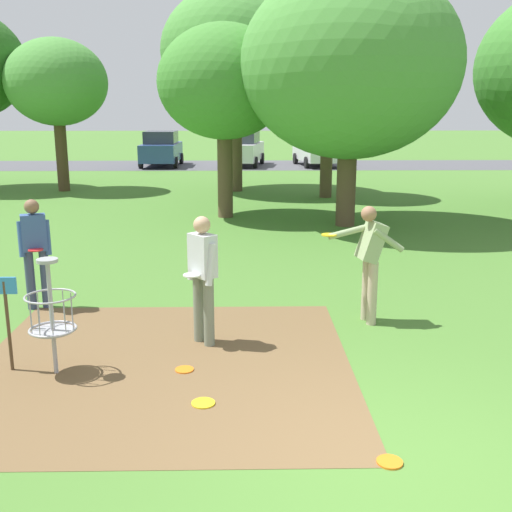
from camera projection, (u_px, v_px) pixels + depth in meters
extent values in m
plane|color=#47752D|center=(397.00, 471.00, 5.28)|extent=(160.00, 160.00, 0.00)
cube|color=brown|center=(164.00, 365.00, 7.45)|extent=(4.53, 4.46, 0.01)
cylinder|color=#9E9EA3|center=(52.00, 319.00, 7.07)|extent=(0.05, 0.05, 1.35)
cylinder|color=#9E9EA3|center=(47.00, 261.00, 6.91)|extent=(0.24, 0.24, 0.04)
torus|color=#9E9EA3|center=(50.00, 296.00, 7.01)|extent=(0.58, 0.58, 0.02)
torus|color=#9E9EA3|center=(53.00, 329.00, 7.10)|extent=(0.55, 0.55, 0.03)
cylinder|color=#9E9EA3|center=(53.00, 331.00, 7.11)|extent=(0.48, 0.48, 0.02)
cylinder|color=gray|center=(72.00, 313.00, 7.06)|extent=(0.01, 0.01, 0.40)
cylinder|color=gray|center=(72.00, 309.00, 7.19)|extent=(0.01, 0.01, 0.40)
cylinder|color=gray|center=(64.00, 306.00, 7.28)|extent=(0.01, 0.01, 0.40)
cylinder|color=gray|center=(51.00, 307.00, 7.27)|extent=(0.01, 0.01, 0.40)
cylinder|color=gray|center=(39.00, 309.00, 7.19)|extent=(0.01, 0.01, 0.40)
cylinder|color=gray|center=(31.00, 313.00, 7.05)|extent=(0.01, 0.01, 0.40)
cylinder|color=gray|center=(31.00, 317.00, 6.92)|extent=(0.01, 0.01, 0.40)
cylinder|color=gray|center=(39.00, 319.00, 6.83)|extent=(0.01, 0.01, 0.40)
cylinder|color=gray|center=(52.00, 319.00, 6.84)|extent=(0.01, 0.01, 0.40)
cylinder|color=gray|center=(65.00, 317.00, 6.92)|extent=(0.01, 0.01, 0.40)
cylinder|color=#4C3823|center=(8.00, 326.00, 7.19)|extent=(0.04, 0.04, 1.10)
cube|color=#3384C6|center=(4.00, 286.00, 7.07)|extent=(0.28, 0.03, 0.20)
cylinder|color=#384260|center=(45.00, 279.00, 9.52)|extent=(0.14, 0.14, 0.92)
cylinder|color=#384260|center=(30.00, 280.00, 9.44)|extent=(0.14, 0.14, 0.92)
cube|color=#385693|center=(34.00, 233.00, 9.31)|extent=(0.41, 0.33, 0.56)
sphere|color=brown|center=(32.00, 207.00, 9.21)|extent=(0.22, 0.22, 0.22)
cylinder|color=#385693|center=(47.00, 237.00, 9.38)|extent=(0.14, 0.19, 0.55)
cylinder|color=#385693|center=(21.00, 239.00, 9.24)|extent=(0.14, 0.19, 0.55)
cylinder|color=red|center=(36.00, 250.00, 9.20)|extent=(0.22, 0.22, 0.02)
cylinder|color=tan|center=(372.00, 294.00, 8.76)|extent=(0.14, 0.14, 0.92)
cylinder|color=tan|center=(367.00, 289.00, 8.97)|extent=(0.14, 0.14, 0.92)
cube|color=#93A875|center=(372.00, 241.00, 8.69)|extent=(0.44, 0.42, 0.60)
sphere|color=#9E7051|center=(369.00, 214.00, 8.58)|extent=(0.22, 0.22, 0.22)
cylinder|color=#93A875|center=(348.00, 232.00, 8.76)|extent=(0.59, 0.19, 0.21)
cylinder|color=gold|center=(329.00, 235.00, 8.71)|extent=(0.22, 0.22, 0.02)
cylinder|color=#93A875|center=(388.00, 240.00, 8.56)|extent=(0.49, 0.17, 0.37)
cylinder|color=slate|center=(209.00, 312.00, 7.97)|extent=(0.14, 0.14, 0.92)
cylinder|color=slate|center=(199.00, 308.00, 8.13)|extent=(0.14, 0.14, 0.92)
cube|color=silver|center=(203.00, 255.00, 7.88)|extent=(0.40, 0.42, 0.56)
sphere|color=tan|center=(202.00, 225.00, 7.78)|extent=(0.22, 0.22, 0.22)
cylinder|color=silver|center=(210.00, 265.00, 7.75)|extent=(0.18, 0.18, 0.55)
cylinder|color=silver|center=(193.00, 259.00, 8.02)|extent=(0.18, 0.18, 0.55)
cylinder|color=white|center=(192.00, 275.00, 7.81)|extent=(0.22, 0.22, 0.02)
cylinder|color=orange|center=(390.00, 462.00, 5.40)|extent=(0.23, 0.23, 0.02)
cylinder|color=orange|center=(184.00, 370.00, 7.30)|extent=(0.22, 0.22, 0.02)
cylinder|color=gold|center=(203.00, 403.00, 6.47)|extent=(0.25, 0.25, 0.02)
cylinder|color=brown|center=(236.00, 150.00, 22.68)|extent=(0.49, 0.49, 3.01)
ellipsoid|color=#4C8E3D|center=(235.00, 51.00, 21.86)|extent=(5.28, 5.28, 4.49)
cylinder|color=brown|center=(346.00, 187.00, 16.05)|extent=(0.50, 0.50, 2.03)
ellipsoid|color=#4C8E3D|center=(350.00, 64.00, 15.32)|extent=(5.54, 5.54, 4.71)
cylinder|color=brown|center=(326.00, 162.00, 21.13)|extent=(0.42, 0.42, 2.42)
ellipsoid|color=#4C8E3D|center=(328.00, 87.00, 20.54)|extent=(3.51, 3.51, 2.98)
cylinder|color=brown|center=(225.00, 176.00, 17.29)|extent=(0.43, 0.43, 2.36)
ellipsoid|color=#428433|center=(224.00, 82.00, 16.69)|extent=(3.65, 3.65, 3.10)
cylinder|color=#4C3823|center=(62.00, 156.00, 22.75)|extent=(0.43, 0.43, 2.57)
ellipsoid|color=#4C8E3D|center=(56.00, 82.00, 22.12)|extent=(3.65, 3.65, 3.11)
cube|color=#4C4C51|center=(268.00, 165.00, 33.33)|extent=(36.00, 6.00, 0.01)
cube|color=#2D4784|center=(162.00, 152.00, 32.57)|extent=(1.84, 4.22, 0.90)
cube|color=#2D333D|center=(161.00, 137.00, 32.38)|extent=(1.60, 2.20, 0.64)
cylinder|color=black|center=(149.00, 159.00, 33.93)|extent=(0.19, 0.60, 0.60)
cylinder|color=black|center=(181.00, 158.00, 33.95)|extent=(0.19, 0.60, 0.60)
cylinder|color=black|center=(141.00, 163.00, 31.40)|extent=(0.19, 0.60, 0.60)
cylinder|color=black|center=(176.00, 163.00, 31.42)|extent=(0.19, 0.60, 0.60)
cube|color=silver|center=(242.00, 152.00, 32.78)|extent=(2.44, 4.43, 0.90)
cube|color=#2D333D|center=(242.00, 137.00, 32.59)|extent=(1.91, 2.41, 0.64)
cylinder|color=black|center=(230.00, 158.00, 34.26)|extent=(0.27, 0.62, 0.60)
cylinder|color=black|center=(262.00, 158.00, 34.01)|extent=(0.27, 0.62, 0.60)
cylinder|color=black|center=(221.00, 162.00, 31.75)|extent=(0.27, 0.62, 0.60)
cylinder|color=black|center=(256.00, 162.00, 31.51)|extent=(0.27, 0.62, 0.60)
cube|color=silver|center=(317.00, 152.00, 32.73)|extent=(2.37, 4.41, 0.90)
cube|color=#2D333D|center=(318.00, 137.00, 32.55)|extent=(1.87, 2.38, 0.64)
cylinder|color=black|center=(295.00, 158.00, 33.95)|extent=(0.26, 0.62, 0.60)
cylinder|color=black|center=(327.00, 158.00, 34.23)|extent=(0.26, 0.62, 0.60)
cylinder|color=black|center=(307.00, 163.00, 31.45)|extent=(0.26, 0.62, 0.60)
cylinder|color=black|center=(340.00, 162.00, 31.73)|extent=(0.26, 0.62, 0.60)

